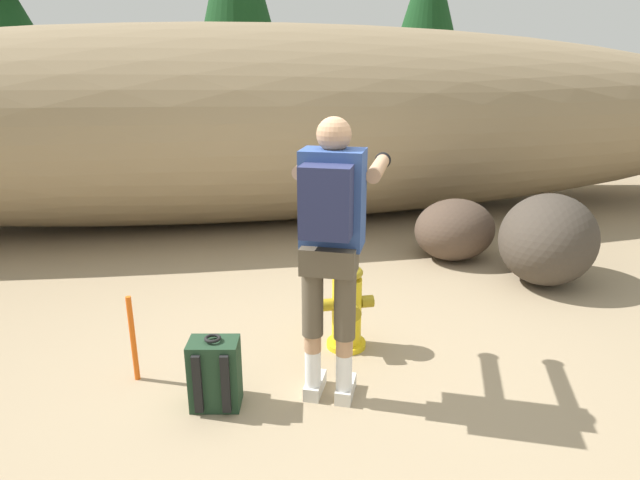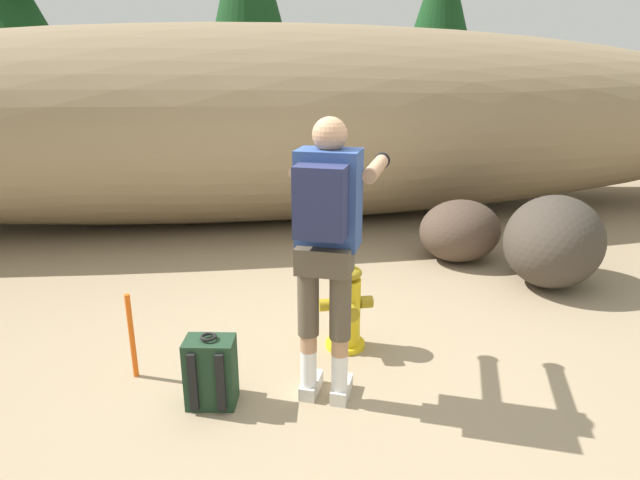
# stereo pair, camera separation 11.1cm
# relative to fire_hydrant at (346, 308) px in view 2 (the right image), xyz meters

# --- Properties ---
(ground_plane) EXTENTS (56.00, 56.00, 0.04)m
(ground_plane) POSITION_rel_fire_hydrant_xyz_m (-0.19, -0.34, -0.34)
(ground_plane) COLOR #998466
(dirt_embankment) EXTENTS (15.85, 3.20, 2.51)m
(dirt_embankment) POSITION_rel_fire_hydrant_xyz_m (-0.19, 3.81, 0.94)
(dirt_embankment) COLOR #897556
(dirt_embankment) RESTS_ON ground_plane
(fire_hydrant) EXTENTS (0.40, 0.34, 0.69)m
(fire_hydrant) POSITION_rel_fire_hydrant_xyz_m (0.00, 0.00, 0.00)
(fire_hydrant) COLOR gold
(fire_hydrant) RESTS_ON ground_plane
(utility_worker) EXTENTS (0.75, 1.04, 1.74)m
(utility_worker) POSITION_rel_fire_hydrant_xyz_m (-0.24, -0.54, 0.79)
(utility_worker) COLOR beige
(utility_worker) RESTS_ON ground_plane
(spare_backpack) EXTENTS (0.33, 0.33, 0.47)m
(spare_backpack) POSITION_rel_fire_hydrant_xyz_m (-0.97, -0.54, -0.10)
(spare_backpack) COLOR #1E3823
(spare_backpack) RESTS_ON ground_plane
(boulder_large) EXTENTS (1.14, 1.08, 0.65)m
(boulder_large) POSITION_rel_fire_hydrant_xyz_m (1.62, 1.65, 0.01)
(boulder_large) COLOR #4B3B2F
(boulder_large) RESTS_ON ground_plane
(boulder_mid) EXTENTS (1.42, 1.45, 0.86)m
(boulder_mid) POSITION_rel_fire_hydrant_xyz_m (2.19, 0.86, 0.11)
(boulder_mid) COLOR #3F372F
(boulder_mid) RESTS_ON ground_plane
(survey_stake) EXTENTS (0.04, 0.04, 0.60)m
(survey_stake) POSITION_rel_fire_hydrant_xyz_m (-1.48, -0.14, -0.02)
(survey_stake) COLOR #E55914
(survey_stake) RESTS_ON ground_plane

